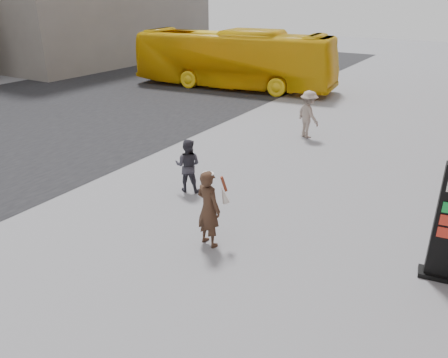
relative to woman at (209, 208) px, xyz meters
The scene contains 6 objects.
ground 1.12m from the woman, 84.30° to the right, with size 100.00×100.00×0.00m, color #9E9EA3.
road 13.68m from the woman, 161.43° to the left, with size 16.00×60.00×0.01m, color black.
woman is the anchor object (origin of this frame).
bus 17.38m from the woman, 119.12° to the left, with size 2.75×11.77×3.28m, color yellow.
pedestrian_a 2.95m from the woman, 135.33° to the left, with size 0.74×0.58×1.53m, color #313039.
pedestrian_b 8.59m from the woman, 97.50° to the left, with size 1.17×0.67×1.81m, color gray.
Camera 1 is at (4.69, -6.36, 5.24)m, focal length 35.00 mm.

